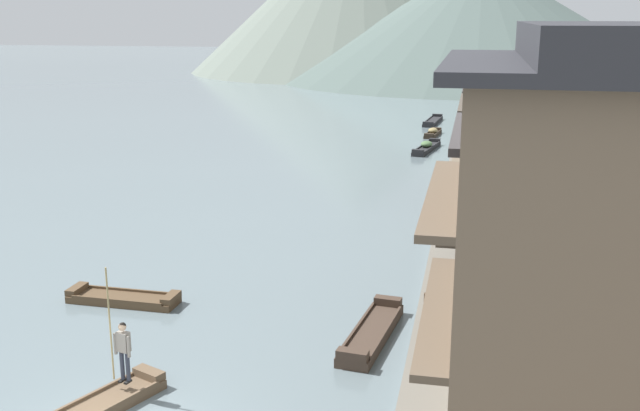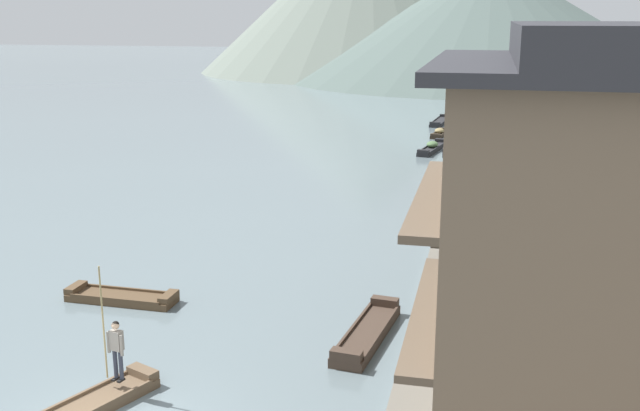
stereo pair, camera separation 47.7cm
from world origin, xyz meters
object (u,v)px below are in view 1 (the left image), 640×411
mooring_post_dock_far (451,175)px  boat_moored_nearest (372,333)px  boat_moored_far (427,147)px  mooring_post_dock_near (427,308)px  boat_midriver_drifting (433,133)px  mooring_post_dock_mid (445,210)px  boatman_person (123,345)px  house_waterfront_tall (528,162)px  house_waterfront_nearest (592,245)px  house_waterfront_narrow (515,135)px  house_waterfront_second (552,208)px  house_waterfront_far (519,117)px  boat_moored_second (433,121)px  boat_moored_third (124,298)px

mooring_post_dock_far → boat_moored_nearest: bearing=-94.6°
boat_moored_far → mooring_post_dock_near: (2.19, -32.02, 0.80)m
boat_midriver_drifting → mooring_post_dock_mid: (2.15, -27.41, 0.83)m
boatman_person → house_waterfront_tall: bearing=55.4°
house_waterfront_nearest → house_waterfront_narrow: (-0.49, 22.80, -1.29)m
house_waterfront_second → house_waterfront_far: size_ratio=0.92×
boat_moored_far → boatman_person: bearing=-97.8°
boatman_person → house_waterfront_far: bearing=69.9°
boat_moored_second → house_waterfront_tall: house_waterfront_tall is taller
boat_moored_far → boat_midriver_drifting: boat_moored_far is taller
boat_moored_nearest → house_waterfront_nearest: size_ratio=0.52×
boat_moored_third → house_waterfront_second: size_ratio=0.51×
boat_moored_far → house_waterfront_second: 29.95m
house_waterfront_second → house_waterfront_tall: size_ratio=1.16×
house_waterfront_nearest → mooring_post_dock_near: house_waterfront_nearest is taller
boat_moored_third → boat_midriver_drifting: boat_midriver_drifting is taller
boat_moored_nearest → mooring_post_dock_near: (1.60, 0.23, 0.85)m
mooring_post_dock_mid → house_waterfront_second: bearing=-67.3°
house_waterfront_narrow → mooring_post_dock_far: house_waterfront_narrow is taller
boat_moored_second → boat_midriver_drifting: bearing=-86.5°
mooring_post_dock_near → mooring_post_dock_far: (0.00, 19.49, -0.10)m
house_waterfront_far → house_waterfront_second: bearing=-90.1°
boat_moored_second → mooring_post_dock_mid: (2.59, -34.57, 0.90)m
boatman_person → house_waterfront_second: 13.55m
boat_moored_far → mooring_post_dock_near: size_ratio=5.86×
boat_moored_second → house_waterfront_second: size_ratio=0.76×
house_waterfront_tall → mooring_post_dock_near: (-3.35, -10.33, -2.55)m
house_waterfront_narrow → boat_moored_third: bearing=-128.7°
house_waterfront_narrow → house_waterfront_tall: bearing=-88.2°
boat_moored_nearest → house_waterfront_far: size_ratio=0.55×
boat_midriver_drifting → house_waterfront_tall: size_ratio=0.56×
mooring_post_dock_far → mooring_post_dock_near: bearing=-90.0°
house_waterfront_nearest → mooring_post_dock_mid: size_ratio=8.92×
boat_moored_far → house_waterfront_far: (5.82, -7.26, 3.33)m
house_waterfront_second → mooring_post_dock_mid: 9.67m
house_waterfront_far → boatman_person: bearing=-110.1°
boat_moored_nearest → house_waterfront_nearest: 8.63m
boat_moored_third → mooring_post_dock_far: bearing=61.2°
house_waterfront_far → mooring_post_dock_near: bearing=-98.4°
boat_moored_second → mooring_post_dock_far: mooring_post_dock_far is taller
boat_moored_nearest → mooring_post_dock_mid: 11.82m
boatman_person → house_waterfront_narrow: size_ratio=0.46×
boat_moored_second → mooring_post_dock_near: bearing=-86.8°
boat_moored_nearest → boatman_person: bearing=-139.6°
boat_midriver_drifting → house_waterfront_second: bearing=-80.9°
boatman_person → mooring_post_dock_far: (7.23, 24.52, -0.53)m
house_waterfront_nearest → mooring_post_dock_near: 7.45m
boat_moored_second → boat_moored_third: 45.78m
house_waterfront_tall → house_waterfront_narrow: (-0.22, 7.21, 0.00)m
boat_midriver_drifting → mooring_post_dock_mid: mooring_post_dock_mid is taller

